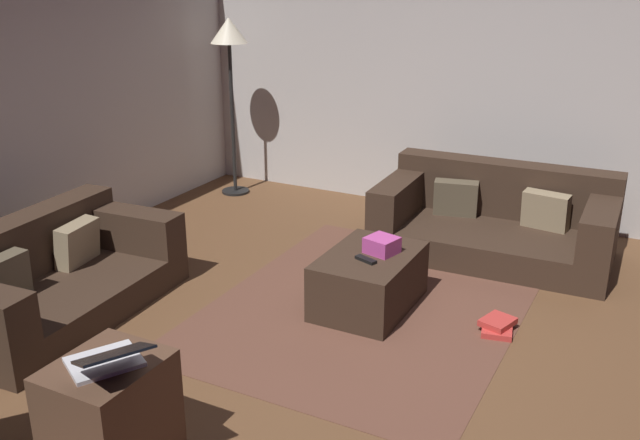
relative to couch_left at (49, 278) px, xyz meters
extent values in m
plane|color=brown|center=(0.21, -2.24, -0.25)|extent=(6.40, 6.40, 0.00)
cube|color=#B5B0AB|center=(3.35, -2.24, 1.05)|extent=(0.12, 6.40, 2.60)
cube|color=#332319|center=(0.01, -0.09, -0.14)|extent=(1.74, 1.00, 0.22)
cube|color=#332319|center=(-0.01, 0.24, 0.17)|extent=(1.70, 0.34, 0.41)
cube|color=#332319|center=(0.73, -0.04, 0.12)|extent=(0.29, 0.91, 0.30)
cube|color=#8C7A5B|center=(0.33, 0.06, 0.12)|extent=(0.38, 0.20, 0.31)
cube|color=brown|center=(-0.34, 0.02, 0.12)|extent=(0.37, 0.15, 0.30)
cube|color=#332319|center=(2.36, -2.40, -0.14)|extent=(1.04, 1.86, 0.23)
cube|color=#332319|center=(2.73, -2.39, 0.21)|extent=(0.30, 1.84, 0.45)
cube|color=#332319|center=(2.39, -3.20, 0.14)|extent=(0.99, 0.27, 0.32)
cube|color=#332319|center=(2.34, -1.60, 0.14)|extent=(0.99, 0.27, 0.32)
cube|color=#8C7A5B|center=(2.55, -2.76, 0.13)|extent=(0.19, 0.38, 0.31)
cube|color=brown|center=(2.52, -2.03, 0.13)|extent=(0.22, 0.38, 0.31)
cube|color=#332319|center=(1.07, -1.88, -0.06)|extent=(0.82, 0.56, 0.39)
cube|color=#B23F8C|center=(1.13, -1.94, 0.19)|extent=(0.23, 0.24, 0.11)
cube|color=black|center=(0.95, -1.91, 0.15)|extent=(0.10, 0.17, 0.02)
cube|color=#4C3323|center=(-1.01, -1.49, 0.03)|extent=(0.52, 0.44, 0.56)
cube|color=silver|center=(-1.01, -1.49, 0.31)|extent=(0.39, 0.37, 0.02)
cube|color=black|center=(-1.09, -1.64, 0.44)|extent=(0.38, 0.36, 0.11)
cube|color=#B7332D|center=(1.11, -2.77, -0.23)|extent=(0.26, 0.23, 0.04)
cube|color=#B7332D|center=(1.14, -2.76, -0.19)|extent=(0.25, 0.23, 0.04)
cylinder|color=black|center=(2.80, 0.38, -0.24)|extent=(0.28, 0.28, 0.02)
cylinder|color=black|center=(2.80, 0.38, 0.50)|extent=(0.04, 0.04, 1.51)
cone|color=beige|center=(2.80, 0.38, 1.38)|extent=(0.36, 0.36, 0.24)
cube|color=brown|center=(1.07, -1.88, -0.25)|extent=(2.60, 2.00, 0.01)
camera|label=1|loc=(-3.02, -3.63, 2.01)|focal=39.96mm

